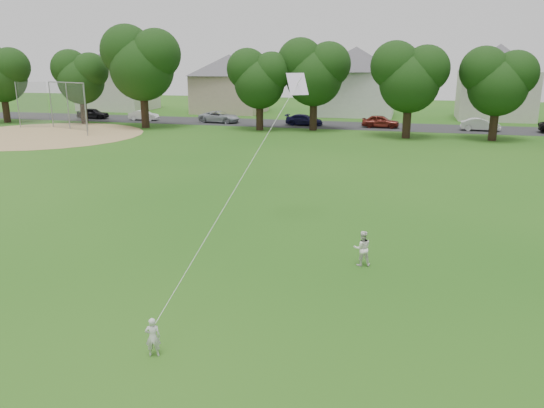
% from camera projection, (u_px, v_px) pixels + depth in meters
% --- Properties ---
extents(ground, '(160.00, 160.00, 0.00)m').
position_uv_depth(ground, '(179.00, 286.00, 16.50)').
color(ground, '#1B4F12').
rests_on(ground, ground).
extents(street, '(90.00, 7.00, 0.01)m').
position_uv_depth(street, '(344.00, 125.00, 55.71)').
color(street, '#2D2D30').
rests_on(street, ground).
extents(dirt_infield, '(18.00, 18.00, 0.02)m').
position_uv_depth(dirt_infield, '(44.00, 135.00, 48.88)').
color(dirt_infield, '#9E7F51').
rests_on(dirt_infield, ground).
extents(toddler, '(0.42, 0.35, 0.99)m').
position_uv_depth(toddler, '(153.00, 337.00, 12.54)').
color(toddler, silver).
rests_on(toddler, ground).
extents(older_boy, '(0.71, 0.62, 1.24)m').
position_uv_depth(older_boy, '(362.00, 248.00, 18.01)').
color(older_boy, white).
rests_on(older_boy, ground).
extents(kite, '(1.12, 6.22, 12.58)m').
position_uv_depth(kite, '(244.00, 174.00, 17.01)').
color(kite, white).
rests_on(kite, ground).
extents(baseball_backstop, '(9.84, 4.49, 4.56)m').
position_uv_depth(baseball_backstop, '(63.00, 106.00, 51.68)').
color(baseball_backstop, gray).
rests_on(baseball_backstop, ground).
extents(tree_row, '(81.06, 9.23, 11.05)m').
position_uv_depth(tree_row, '(370.00, 67.00, 47.17)').
color(tree_row, black).
rests_on(tree_row, ground).
extents(parked_cars, '(71.05, 2.43, 1.27)m').
position_uv_depth(parked_cars, '(385.00, 122.00, 53.59)').
color(parked_cars, black).
rests_on(parked_cars, ground).
extents(house_row, '(76.79, 13.38, 9.89)m').
position_uv_depth(house_row, '(347.00, 76.00, 63.99)').
color(house_row, beige).
rests_on(house_row, ground).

